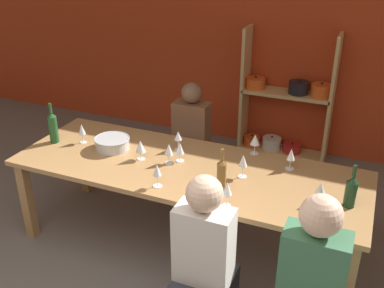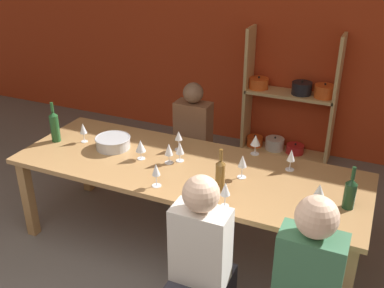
# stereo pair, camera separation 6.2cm
# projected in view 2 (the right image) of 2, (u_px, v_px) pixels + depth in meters

# --- Properties ---
(wall_back_red) EXTENTS (8.80, 0.06, 2.70)m
(wall_back_red) POSITION_uv_depth(u_px,v_px,m) (253.00, 33.00, 5.15)
(wall_back_red) COLOR #B23819
(wall_back_red) RESTS_ON ground_plane
(shelf_unit) EXTENTS (1.02, 0.30, 1.46)m
(shelf_unit) POSITION_uv_depth(u_px,v_px,m) (288.00, 110.00, 5.13)
(shelf_unit) COLOR tan
(shelf_unit) RESTS_ON ground_plane
(dining_table) EXTENTS (2.76, 0.98, 0.76)m
(dining_table) POSITION_uv_depth(u_px,v_px,m) (187.00, 175.00, 3.54)
(dining_table) COLOR #AD7F4C
(dining_table) RESTS_ON ground_plane
(mixing_bowl) EXTENTS (0.30, 0.30, 0.10)m
(mixing_bowl) POSITION_uv_depth(u_px,v_px,m) (113.00, 142.00, 3.78)
(mixing_bowl) COLOR #B7BABC
(mixing_bowl) RESTS_ON dining_table
(wine_bottle_green) EXTENTS (0.08, 0.08, 0.36)m
(wine_bottle_green) POSITION_uv_depth(u_px,v_px,m) (55.00, 126.00, 3.86)
(wine_bottle_green) COLOR #1E4C23
(wine_bottle_green) RESTS_ON dining_table
(wine_bottle_dark) EXTENTS (0.07, 0.07, 0.34)m
(wine_bottle_dark) POSITION_uv_depth(u_px,v_px,m) (220.00, 175.00, 3.11)
(wine_bottle_dark) COLOR brown
(wine_bottle_dark) RESTS_ON dining_table
(wine_bottle_amber) EXTENTS (0.08, 0.08, 0.31)m
(wine_bottle_amber) POSITION_uv_depth(u_px,v_px,m) (350.00, 193.00, 2.94)
(wine_bottle_amber) COLOR #19381E
(wine_bottle_amber) RESTS_ON dining_table
(wine_glass_red_a) EXTENTS (0.06, 0.06, 0.17)m
(wine_glass_red_a) POSITION_uv_depth(u_px,v_px,m) (83.00, 129.00, 3.86)
(wine_glass_red_a) COLOR white
(wine_glass_red_a) RESTS_ON dining_table
(wine_glass_red_b) EXTENTS (0.07, 0.07, 0.15)m
(wine_glass_red_b) POSITION_uv_depth(u_px,v_px,m) (319.00, 190.00, 2.98)
(wine_glass_red_b) COLOR white
(wine_glass_red_b) RESTS_ON dining_table
(wine_glass_empty_a) EXTENTS (0.07, 0.07, 0.17)m
(wine_glass_empty_a) POSITION_uv_depth(u_px,v_px,m) (291.00, 156.00, 3.40)
(wine_glass_empty_a) COLOR white
(wine_glass_empty_a) RESTS_ON dining_table
(wine_glass_white_a) EXTENTS (0.07, 0.07, 0.17)m
(wine_glass_white_a) POSITION_uv_depth(u_px,v_px,m) (178.00, 136.00, 3.72)
(wine_glass_white_a) COLOR white
(wine_glass_white_a) RESTS_ON dining_table
(wine_glass_red_c) EXTENTS (0.07, 0.07, 0.18)m
(wine_glass_red_c) POSITION_uv_depth(u_px,v_px,m) (242.00, 162.00, 3.30)
(wine_glass_red_c) COLOR white
(wine_glass_red_c) RESTS_ON dining_table
(wine_glass_white_b) EXTENTS (0.07, 0.07, 0.17)m
(wine_glass_white_b) POSITION_uv_depth(u_px,v_px,m) (169.00, 150.00, 3.51)
(wine_glass_white_b) COLOR white
(wine_glass_white_b) RESTS_ON dining_table
(wine_glass_white_c) EXTENTS (0.08, 0.08, 0.17)m
(wine_glass_white_c) POSITION_uv_depth(u_px,v_px,m) (141.00, 146.00, 3.57)
(wine_glass_white_c) COLOR white
(wine_glass_white_c) RESTS_ON dining_table
(wine_glass_white_d) EXTENTS (0.07, 0.07, 0.18)m
(wine_glass_white_d) POSITION_uv_depth(u_px,v_px,m) (225.00, 190.00, 2.95)
(wine_glass_white_d) COLOR white
(wine_glass_white_d) RESTS_ON dining_table
(wine_glass_white_e) EXTENTS (0.07, 0.07, 0.18)m
(wine_glass_white_e) POSITION_uv_depth(u_px,v_px,m) (156.00, 171.00, 3.19)
(wine_glass_white_e) COLOR white
(wine_glass_white_e) RESTS_ON dining_table
(wine_glass_red_d) EXTENTS (0.07, 0.07, 0.17)m
(wine_glass_red_d) POSITION_uv_depth(u_px,v_px,m) (180.00, 149.00, 3.54)
(wine_glass_red_d) COLOR white
(wine_glass_red_d) RESTS_ON dining_table
(wine_glass_red_e) EXTENTS (0.08, 0.08, 0.17)m
(wine_glass_red_e) POSITION_uv_depth(u_px,v_px,m) (256.00, 141.00, 3.65)
(wine_glass_red_e) COLOR white
(wine_glass_red_e) RESTS_ON dining_table
(person_near_a) EXTENTS (0.35, 0.44, 1.20)m
(person_near_a) POSITION_uv_depth(u_px,v_px,m) (200.00, 279.00, 2.81)
(person_near_a) COLOR #2D2D38
(person_near_a) RESTS_ON ground_plane
(person_far_a) EXTENTS (0.34, 0.43, 1.15)m
(person_far_a) POSITION_uv_depth(u_px,v_px,m) (193.00, 153.00, 4.44)
(person_far_a) COLOR #2D2D38
(person_far_a) RESTS_ON ground_plane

